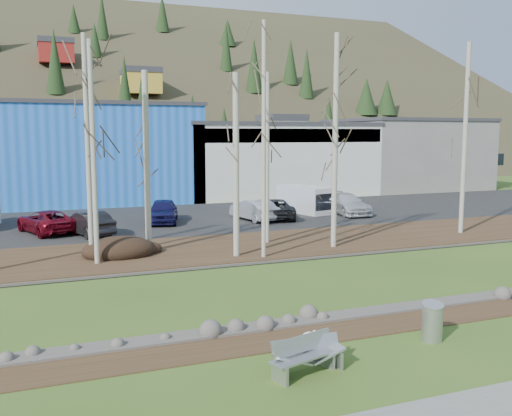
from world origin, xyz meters
name	(u,v)px	position (x,y,z in m)	size (l,w,h in m)	color
ground	(415,350)	(0.00, 0.00, 0.00)	(200.00, 200.00, 0.00)	#3A541B
dirt_strip	(371,325)	(0.00, 2.10, 0.01)	(80.00, 1.80, 0.03)	#382616
near_bank_rocks	(354,316)	(0.00, 3.10, 0.00)	(80.00, 0.80, 0.50)	#47423D
river	(298,284)	(0.00, 7.20, 0.00)	(80.00, 8.00, 0.90)	#141A33
far_bank_rocks	(258,262)	(0.00, 11.30, 0.00)	(80.00, 0.80, 0.46)	#47423D
far_bank	(235,247)	(0.00, 14.50, 0.07)	(80.00, 7.00, 0.15)	#382616
parking_lot	(183,219)	(0.00, 25.00, 0.07)	(80.00, 14.00, 0.14)	black
building_blue	(72,153)	(-6.00, 39.00, 4.16)	(20.40, 12.24, 8.30)	blue
building_white	(267,158)	(12.00, 38.98, 3.41)	(18.36, 12.24, 6.80)	silver
building_grey	(405,154)	(28.00, 39.00, 3.66)	(14.28, 12.24, 7.30)	slate
hillside	(89,59)	(0.00, 84.00, 17.50)	(160.00, 72.00, 35.00)	#352D1F
bench_intact	(303,356)	(-3.47, -0.28, 0.45)	(1.88, 1.01, 0.90)	#A7AAAC
bench_damaged	(308,355)	(-3.28, -0.16, 0.40)	(1.81, 0.60, 0.80)	#A7AAAC
litter_bin	(432,323)	(0.86, 0.39, 0.50)	(0.58, 0.58, 1.00)	#A7AAAC
seagull	(309,335)	(-2.38, 1.56, 0.19)	(0.46, 0.23, 0.34)	gold
dirt_mound	(119,249)	(-5.74, 14.35, 0.48)	(3.37, 2.38, 0.66)	black
birch_1	(88,148)	(-6.97, 14.18, 5.11)	(0.22, 0.22, 9.92)	beige
birch_2	(147,162)	(-4.25, 14.89, 4.41)	(0.29, 0.29, 8.52)	beige
birch_3	(93,154)	(-6.85, 13.09, 4.90)	(0.22, 0.22, 9.50)	beige
birch_4	(236,166)	(-0.68, 12.34, 4.30)	(0.28, 0.28, 8.31)	beige
birch_5	(267,159)	(1.92, 14.90, 4.49)	(0.22, 0.22, 8.68)	beige
birch_6	(264,141)	(0.40, 11.66, 5.41)	(0.19, 0.19, 10.52)	beige
birch_7	(335,142)	(4.56, 12.59, 5.35)	(0.26, 0.26, 10.39)	beige
birch_8	(335,155)	(5.11, 13.55, 4.69)	(0.28, 0.28, 9.08)	beige
birch_9	(465,139)	(13.34, 13.50, 5.46)	(0.25, 0.25, 10.62)	beige
car_0	(88,223)	(-6.52, 20.50, 0.82)	(1.43, 4.10, 1.35)	#232325
car_1	(46,222)	(-8.67, 22.15, 0.79)	(2.16, 4.69, 1.30)	maroon
car_2	(163,211)	(-1.67, 23.44, 0.89)	(1.76, 4.38, 1.49)	#17164B
car_3	(254,210)	(4.06, 22.27, 0.82)	(1.45, 4.15, 1.37)	silver
car_4	(275,209)	(5.68, 22.46, 0.80)	(2.18, 4.73, 1.32)	#242426
car_5	(346,204)	(11.17, 22.63, 0.86)	(2.01, 4.96, 1.44)	silver
van_white	(306,200)	(8.89, 24.30, 1.08)	(2.78, 4.60, 1.88)	white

